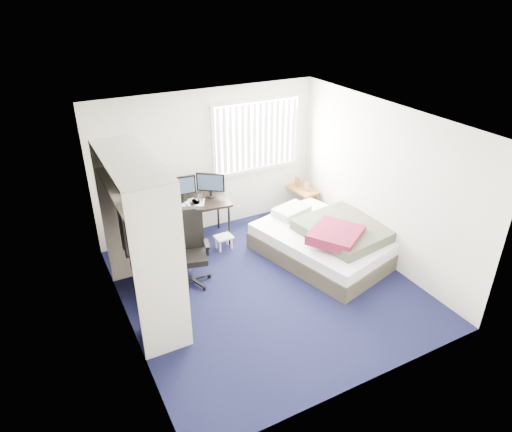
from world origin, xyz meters
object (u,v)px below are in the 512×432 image
object	(u,v)px
desk	(181,201)
office_chair	(190,255)
bed	(327,240)
nightstand	(301,191)

from	to	relation	value
desk	office_chair	distance (m)	1.16
desk	bed	distance (m)	2.48
desk	bed	xyz separation A→B (m)	(1.94, -1.47, -0.50)
office_chair	nightstand	bearing A→B (deg)	23.64
desk	nightstand	size ratio (longest dim) A/B	2.13
desk	office_chair	size ratio (longest dim) A/B	1.41
office_chair	bed	world-z (taller)	office_chair
office_chair	bed	size ratio (longest dim) A/B	0.48
office_chair	bed	bearing A→B (deg)	-10.13
office_chair	bed	distance (m)	2.24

